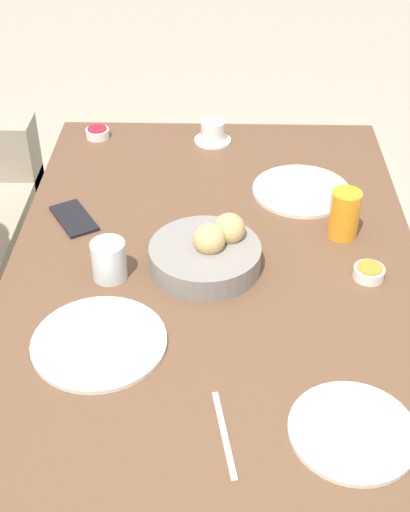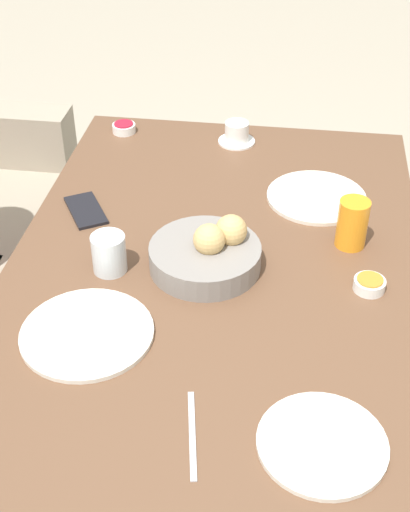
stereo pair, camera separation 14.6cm
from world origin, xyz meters
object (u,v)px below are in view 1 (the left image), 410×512
object	(u,v)px
bread_basket	(208,253)
jam_bowl_berry	(98,133)
plate_near_right	(301,191)
coffee_cup	(213,133)
juice_glass	(344,214)
jam_bowl_honey	(369,272)
cell_phone	(74,218)
water_tumbler	(109,260)
plate_near_left	(353,431)
plate_far_center	(99,342)
knife_silver	(224,434)

from	to	relation	value
bread_basket	jam_bowl_berry	distance (m)	0.69
plate_near_right	coffee_cup	distance (m)	0.36
bread_basket	plate_near_right	bearing A→B (deg)	-36.63
juice_glass	jam_bowl_honey	bearing A→B (deg)	-166.86
jam_bowl_berry	cell_phone	bearing A→B (deg)	-179.44
water_tumbler	cell_phone	world-z (taller)	water_tumbler
plate_near_left	jam_bowl_honey	xyz separation A→B (m)	(0.43, -0.09, 0.01)
plate_near_left	juice_glass	xyz separation A→B (m)	(0.59, -0.06, 0.05)
plate_near_right	jam_bowl_berry	world-z (taller)	jam_bowl_berry
plate_far_center	juice_glass	world-z (taller)	juice_glass
jam_bowl_berry	jam_bowl_honey	xyz separation A→B (m)	(-0.64, -0.69, 0.00)
jam_bowl_berry	water_tumbler	bearing A→B (deg)	-169.38
coffee_cup	jam_bowl_honey	world-z (taller)	coffee_cup
plate_near_right	jam_bowl_berry	bearing A→B (deg)	62.87
coffee_cup	knife_silver	world-z (taller)	coffee_cup
plate_far_center	knife_silver	distance (m)	0.32
knife_silver	bread_basket	bearing A→B (deg)	4.69
plate_near_left	knife_silver	size ratio (longest dim) A/B	1.18
plate_far_center	knife_silver	bearing A→B (deg)	-131.33
plate_near_right	jam_bowl_honey	world-z (taller)	jam_bowl_honey
bread_basket	knife_silver	bearing A→B (deg)	-175.31
coffee_cup	knife_silver	size ratio (longest dim) A/B	0.56
jam_bowl_honey	knife_silver	world-z (taller)	jam_bowl_honey
juice_glass	jam_bowl_berry	distance (m)	0.81
plate_near_left	plate_far_center	bearing A→B (deg)	65.94
cell_phone	knife_silver	bearing A→B (deg)	-150.32
plate_near_right	coffee_cup	bearing A→B (deg)	40.34
plate_near_right	knife_silver	distance (m)	0.81
jam_bowl_honey	plate_far_center	bearing A→B (deg)	111.72
bread_basket	plate_near_right	distance (m)	0.40
plate_near_right	cell_phone	distance (m)	0.58
plate_far_center	jam_bowl_berry	size ratio (longest dim) A/B	3.90
juice_glass	coffee_cup	size ratio (longest dim) A/B	1.10
bread_basket	juice_glass	bearing A→B (deg)	-67.83
bread_basket	coffee_cup	world-z (taller)	bread_basket
plate_near_right	bread_basket	bearing A→B (deg)	143.37
bread_basket	knife_silver	size ratio (longest dim) A/B	1.31
bread_basket	juice_glass	xyz separation A→B (m)	(0.13, -0.31, 0.02)
coffee_cup	jam_bowl_honey	distance (m)	0.71
plate_near_right	juice_glass	world-z (taller)	juice_glass
water_tumbler	knife_silver	world-z (taller)	water_tumbler
plate_near_right	plate_far_center	xyz separation A→B (m)	(-0.57, 0.44, 0.00)
plate_near_right	water_tumbler	world-z (taller)	water_tumbler
plate_near_left	juice_glass	distance (m)	0.59
plate_near_left	bread_basket	bearing A→B (deg)	29.16
water_tumbler	jam_bowl_honey	size ratio (longest dim) A/B	1.30
water_tumbler	knife_silver	distance (m)	0.50
plate_near_left	plate_near_right	world-z (taller)	same
plate_far_center	jam_bowl_honey	bearing A→B (deg)	-68.28
jam_bowl_berry	plate_far_center	bearing A→B (deg)	-171.56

